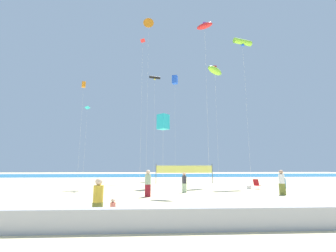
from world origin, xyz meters
TOP-DOWN VIEW (x-y plane):
  - ground_plane at (0.00, 0.00)m, footprint 120.00×120.00m
  - ocean_band at (0.00, 35.86)m, footprint 120.00×20.00m
  - boardwalk_ledge at (0.00, -10.02)m, footprint 28.00×0.44m
  - mother_figure at (-3.17, -8.80)m, footprint 0.38×0.38m
  - toddler_figure at (-2.59, -8.83)m, footprint 0.21×0.21m
  - beachgoer_sage_shirt at (-1.50, -1.49)m, footprint 0.42×0.42m
  - beachgoer_charcoal_shirt at (1.39, 0.93)m, footprint 0.37×0.37m
  - beachgoer_white_shirt at (8.54, -1.00)m, footprint 0.42×0.42m
  - folding_beach_chair at (8.58, 3.43)m, footprint 0.52×0.65m
  - trash_barrel at (11.28, 3.74)m, footprint 0.55×0.55m
  - volleyball_net at (2.66, 10.52)m, footprint 7.17×0.46m
  - beach_handbag at (7.94, 3.71)m, footprint 0.38×0.19m
  - kite_blue_box at (2.24, 18.71)m, footprint 1.09×1.09m
  - kite_red_diamond at (-2.75, 8.57)m, footprint 0.75×0.75m
  - kite_lime_tube at (10.17, 8.38)m, footprint 2.62×1.36m
  - kite_orange_delta at (-2.13, 10.93)m, footprint 1.47×0.41m
  - kite_lime_inflatable at (6.31, 8.18)m, footprint 2.53×2.16m
  - kite_cyan_box at (-0.20, 5.39)m, footprint 1.39×1.39m
  - kite_orange_box at (-12.84, 18.00)m, footprint 0.75×0.75m
  - kite_cyan_diamond at (-11.07, 14.95)m, footprint 0.81×0.81m
  - kite_red_inflatable at (3.94, 2.87)m, footprint 1.77×1.19m
  - kite_black_tube at (-1.19, 14.04)m, footprint 1.68×0.75m

SIDE VIEW (x-z plane):
  - ground_plane at x=0.00m, z-range 0.00..0.00m
  - ocean_band at x=0.00m, z-range 0.00..0.01m
  - beach_handbag at x=7.94m, z-range 0.00..0.30m
  - boardwalk_ledge at x=0.00m, z-range 0.00..0.74m
  - folding_beach_chair at x=8.58m, z-range 0.02..0.91m
  - toddler_figure at x=-2.59m, z-range 0.03..0.93m
  - trash_barrel at x=11.28m, z-range 0.00..0.98m
  - beachgoer_charcoal_shirt at x=1.39m, z-range 0.05..1.66m
  - mother_figure at x=-3.17m, z-range 0.06..1.73m
  - beachgoer_white_shirt at x=8.54m, z-range 0.06..1.89m
  - beachgoer_sage_shirt at x=-1.50m, z-range 0.06..1.91m
  - volleyball_net at x=2.66m, z-range 0.43..2.83m
  - kite_cyan_box at x=-0.20m, z-range 2.95..10.44m
  - kite_cyan_diamond at x=-11.07m, z-range 5.07..15.91m
  - kite_lime_inflatable at x=6.31m, z-range 6.58..21.08m
  - kite_black_tube at x=-1.19m, z-range 7.40..22.73m
  - kite_orange_box at x=-12.84m, z-range 7.35..23.08m
  - kite_red_inflatable at x=3.94m, z-range 7.90..24.67m
  - kite_blue_box at x=2.24m, z-range 7.99..25.39m
  - kite_red_diamond at x=-2.75m, z-range 8.29..26.33m
  - kite_lime_tube at x=10.17m, z-range 8.77..27.07m
  - kite_orange_delta at x=-2.13m, z-range 10.52..33.12m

